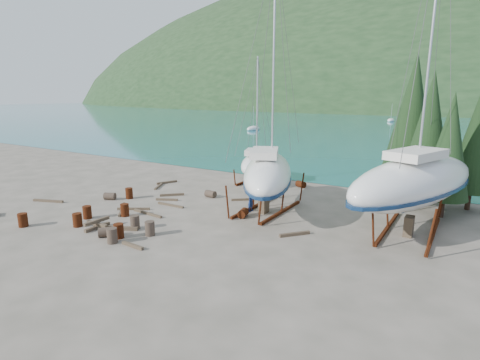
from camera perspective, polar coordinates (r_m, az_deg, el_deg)
The scene contains 47 objects.
ground at distance 25.27m, azimuth -7.47°, elevation -6.36°, with size 600.00×600.00×0.00m, color #595346.
bay_water at distance 333.77m, azimuth 29.93°, elevation 9.70°, with size 700.00×700.00×0.00m, color #177473.
far_hill at distance 338.76m, azimuth 29.97°, elevation 9.72°, with size 800.00×360.00×110.00m, color black.
far_house_left at distance 221.58m, azimuth 12.46°, elevation 11.12°, with size 6.60×5.60×5.60m.
far_house_center at distance 211.36m, azimuth 22.86°, elevation 10.36°, with size 6.60×5.60×5.60m.
cypress_near_right at distance 30.54m, azimuth 26.85°, elevation 6.82°, with size 3.60×3.60×10.00m.
cypress_mid_right at distance 28.54m, azimuth 29.26°, elevation 4.47°, with size 3.06×3.06×8.50m.
cypress_back_left at distance 32.64m, azimuth 24.73°, elevation 8.86°, with size 4.14×4.14×11.50m.
cypress_far_right at distance 31.46m, azimuth 32.37°, elevation 5.28°, with size 3.24×3.24×9.00m.
moored_boat_left at distance 90.83m, azimuth 2.05°, elevation 7.82°, with size 2.00×5.00×6.05m.
moored_boat_mid at distance 98.77m, azimuth 29.11°, elevation 6.63°, with size 2.00×5.00×6.05m.
moored_boat_far at distance 130.65m, azimuth 22.00°, elevation 8.42°, with size 2.00×5.00×6.05m.
large_sailboat_near at distance 26.77m, azimuth 4.26°, elevation 1.10°, with size 7.63×11.51×17.60m.
large_sailboat_far at distance 24.55m, azimuth 25.10°, elevation -0.16°, with size 7.58×13.13×19.95m.
small_sailboat_shore at distance 35.60m, azimuth 2.26°, elevation 2.56°, with size 4.75×7.65×11.69m.
worker at distance 27.07m, azimuth 1.68°, elevation -3.12°, with size 0.60×0.39×1.65m, color navy.
drum_0 at distance 27.82m, azimuth -30.18°, elevation -5.29°, with size 0.58×0.58×0.88m, color #531F0E.
drum_1 at distance 23.84m, azimuth -19.72°, elevation -7.48°, with size 0.58×0.58×0.88m, color #2D2823.
drum_3 at distance 23.34m, azimuth -18.00°, elevation -7.39°, with size 0.58×0.58×0.88m, color #531F0E.
drum_4 at distance 34.66m, azimuth 9.26°, elevation -0.65°, with size 0.58×0.58×0.88m, color #531F0E.
drum_5 at distance 22.72m, azimuth -18.91°, elevation -8.02°, with size 0.58×0.58×0.88m, color #2D2823.
drum_6 at distance 25.94m, azimuth 0.46°, elevation -5.06°, with size 0.58×0.58×0.88m, color #531F0E.
drum_8 at distance 31.80m, azimuth -16.54°, elevation -1.95°, with size 0.58×0.58×0.88m, color #531F0E.
drum_9 at distance 30.97m, azimuth -4.51°, elevation -2.13°, with size 0.58×0.58×0.88m, color #2D2823.
drum_10 at distance 27.68m, azimuth -22.26°, elevation -4.57°, with size 0.58×0.58×0.88m, color #531F0E.
drum_11 at distance 31.99m, azimuth 3.88°, elevation -1.64°, with size 0.58×0.58×0.88m, color #2D2823.
drum_13 at distance 26.26m, azimuth -23.53°, elevation -5.60°, with size 0.58×0.58×0.88m, color #531F0E.
drum_14 at distance 27.32m, azimuth -17.16°, elevation -4.39°, with size 0.58×0.58×0.88m, color #531F0E.
drum_15 at distance 31.97m, azimuth -19.22°, elevation -2.34°, with size 0.58×0.58×0.88m, color #2D2823.
drum_16 at distance 24.59m, azimuth -15.71°, elevation -6.20°, with size 0.58×0.58×0.88m, color #2D2823.
drum_17 at distance 23.26m, azimuth -13.57°, elevation -7.18°, with size 0.58×0.58×0.88m, color #2D2823.
timber_1 at distance 22.94m, azimuth 8.33°, elevation -8.15°, with size 0.19×1.97×0.19m, color brown.
timber_2 at distance 36.52m, azimuth -11.07°, elevation -0.35°, with size 0.19×2.04×0.19m, color brown.
timber_3 at distance 28.87m, azimuth -17.56°, elevation -4.26°, with size 0.15×3.23×0.15m, color brown.
timber_4 at distance 30.55m, azimuth -11.07°, elevation -2.94°, with size 0.17×1.77×0.17m, color brown.
timber_5 at distance 27.36m, azimuth -13.90°, elevation -4.96°, with size 0.16×2.86×0.16m, color brown.
timber_7 at distance 21.92m, azimuth -16.05°, elevation -9.58°, with size 0.17×1.63×0.17m, color brown.
timber_8 at distance 31.89m, azimuth -10.32°, elevation -2.22°, with size 0.19×2.00×0.19m, color brown.
timber_9 at distance 37.48m, azimuth 4.07°, elevation 0.17°, with size 0.15×2.25×0.15m, color brown.
timber_10 at distance 30.09m, azimuth 1.48°, elevation -2.95°, with size 0.16×2.95×0.16m, color brown.
timber_11 at distance 29.03m, azimuth -10.53°, elevation -3.77°, with size 0.15×2.45×0.15m, color brown.
timber_12 at distance 28.69m, azimuth -15.91°, elevation -4.24°, with size 0.17×2.40×0.17m, color brown.
timber_14 at distance 33.28m, azimuth -27.19°, elevation -2.84°, with size 0.18×2.63×0.18m, color brown.
timber_16 at distance 24.90m, azimuth -18.39°, elevation -6.94°, with size 0.23×2.86×0.23m, color brown.
timber_17 at distance 35.14m, azimuth -12.31°, elevation -0.94°, with size 0.16×2.20×0.16m, color brown.
timber_pile_fore at distance 25.41m, azimuth -20.94°, elevation -6.30°, with size 1.80×1.80×0.60m.
timber_pile_aft at distance 31.07m, azimuth 4.09°, elevation -2.05°, with size 1.80×1.80×0.60m.
Camera 1 is at (15.35, -18.31, 8.24)m, focal length 28.00 mm.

